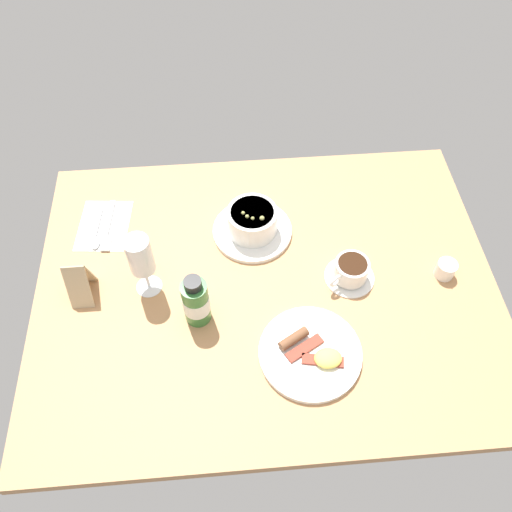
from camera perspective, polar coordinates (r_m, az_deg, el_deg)
The scene contains 9 objects.
ground_plane at distance 125.25cm, azimuth 1.17°, elevation -3.40°, with size 110.00×84.00×3.00cm, color #B27F51.
porridge_bowl at distance 130.02cm, azimuth -0.41°, elevation 3.68°, with size 20.21×20.21×8.83cm.
cutlery_setting at distance 139.55cm, azimuth -16.48°, elevation 3.14°, with size 14.27×17.85×0.90cm.
coffee_cup at distance 124.33cm, azimuth 10.41°, elevation -1.73°, with size 12.00×12.00×5.99cm.
creamer_jug at distance 131.56cm, azimuth 20.22°, elevation -1.40°, with size 4.70×5.69×4.98cm.
wine_glass at distance 116.36cm, azimuth -12.64°, elevation -0.18°, with size 6.16×6.16×17.83cm.
sauce_bottle_green at distance 114.34cm, azimuth -6.64°, elevation -5.01°, with size 6.00×6.00×14.91cm.
breakfast_plate at distance 114.81cm, azimuth 6.09°, elevation -10.59°, with size 22.54×22.54×3.70cm.
menu_card at distance 124.33cm, azimuth -18.94°, elevation -2.60°, with size 5.17×7.87×11.44cm.
Camera 1 is at (8.02, 66.23, 104.51)cm, focal length 36.25 mm.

